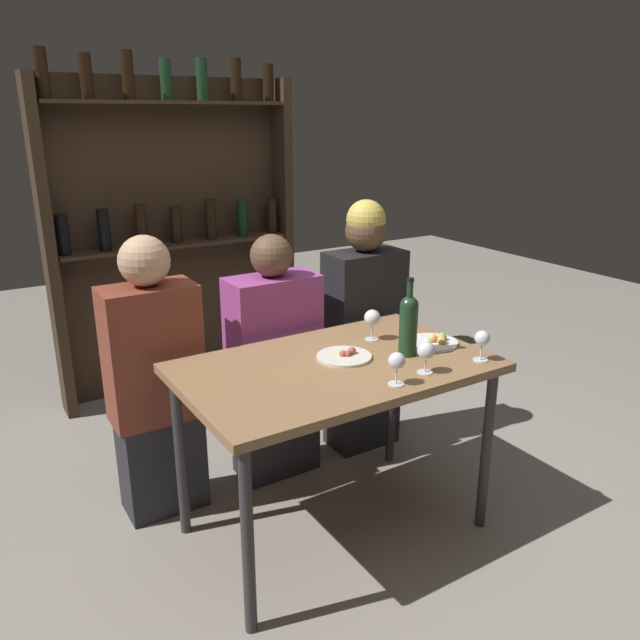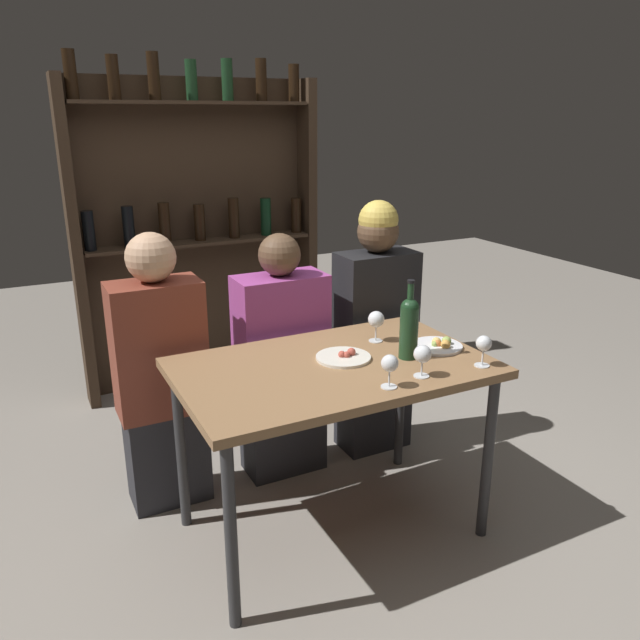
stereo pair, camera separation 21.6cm
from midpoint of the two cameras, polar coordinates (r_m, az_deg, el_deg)
The scene contains 13 objects.
ground_plane at distance 2.87m, azimuth 3.37°, elevation -18.52°, with size 10.00×10.00×0.00m, color gray.
dining_table at distance 2.51m, azimuth 3.66°, elevation -5.63°, with size 1.23×0.76×0.77m.
wine_rack_wall at distance 4.03m, azimuth -9.61°, elevation 8.62°, with size 1.55×0.21×2.05m.
wine_bottle at distance 2.53m, azimuth 10.58°, elevation -0.49°, with size 0.08×0.08×0.33m.
wine_glass_0 at distance 2.71m, azimuth 7.44°, elevation -0.05°, with size 0.07×0.07×0.14m.
wine_glass_1 at distance 2.26m, azimuth 9.13°, elevation -4.10°, with size 0.06×0.06×0.13m.
wine_glass_2 at distance 2.38m, azimuth 11.94°, elevation -3.20°, with size 0.07×0.07×0.13m.
wine_glass_3 at distance 2.54m, azimuth 17.13°, elevation -2.21°, with size 0.06×0.06×0.13m.
food_plate_0 at distance 2.71m, azimuth 13.00°, elevation -2.28°, with size 0.22×0.22×0.04m.
food_plate_1 at distance 2.53m, azimuth 4.65°, elevation -3.42°, with size 0.22×0.22×0.04m.
seated_person_left at distance 2.83m, azimuth -12.20°, elevation -5.45°, with size 0.39×0.22×1.26m.
seated_person_center at distance 3.02m, azimuth -1.47°, elevation -4.16°, with size 0.43×0.22×1.20m.
seated_person_right at distance 3.23m, azimuth 6.98°, elevation -1.15°, with size 0.40×0.22×1.32m.
Camera 2 is at (-1.08, -2.02, 1.72)m, focal length 35.00 mm.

